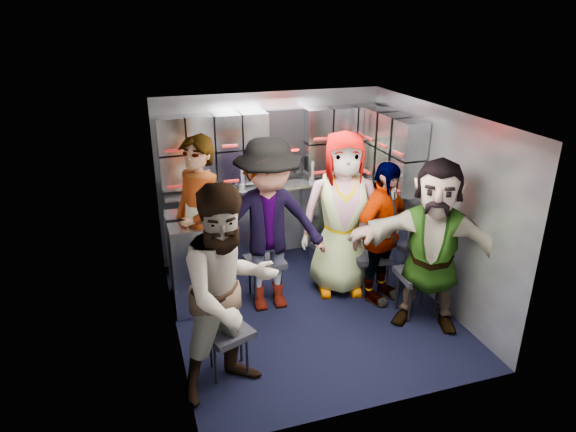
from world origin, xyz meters
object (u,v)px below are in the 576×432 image
object	(u,v)px
jump_seat_near_left	(228,335)
attendant_arc_c	(342,214)
attendant_arc_a	(229,293)
attendant_arc_b	(269,227)
jump_seat_near_right	(419,277)
attendant_arc_d	(382,234)
jump_seat_center	(334,249)
attendant_arc_e	(433,246)
jump_seat_mid_right	(372,258)
attendant_standing	(200,226)
jump_seat_mid_left	(265,264)

from	to	relation	value
jump_seat_near_left	attendant_arc_c	distance (m)	1.92
attendant_arc_a	attendant_arc_b	bearing A→B (deg)	41.99
jump_seat_near_right	attendant_arc_b	world-z (taller)	attendant_arc_b
jump_seat_near_left	attendant_arc_d	distance (m)	2.01
jump_seat_near_right	attendant_arc_d	bearing A→B (deg)	122.26
jump_seat_center	attendant_arc_e	bearing A→B (deg)	-62.31
jump_seat_mid_right	attendant_arc_a	distance (m)	2.19
jump_seat_near_left	attendant_standing	distance (m)	1.28
jump_seat_near_right	attendant_arc_c	xyz separation A→B (m)	(-0.57, 0.72, 0.49)
jump_seat_mid_left	attendant_standing	xyz separation A→B (m)	(-0.67, 0.02, 0.53)
jump_seat_mid_left	attendant_arc_a	xyz separation A→B (m)	(-0.65, -1.32, 0.50)
jump_seat_center	attendant_arc_d	size ratio (longest dim) A/B	0.31
jump_seat_near_left	attendant_arc_a	bearing A→B (deg)	-90.00
attendant_arc_b	jump_seat_near_left	bearing A→B (deg)	-121.85
attendant_arc_c	jump_seat_near_right	bearing A→B (deg)	-37.28
jump_seat_mid_left	attendant_arc_a	bearing A→B (deg)	-116.19
attendant_arc_a	attendant_arc_b	size ratio (longest dim) A/B	0.98
attendant_arc_b	attendant_arc_d	distance (m)	1.21
attendant_standing	attendant_arc_c	world-z (taller)	attendant_standing
jump_seat_near_left	attendant_standing	bearing A→B (deg)	91.13
jump_seat_near_left	attendant_arc_a	size ratio (longest dim) A/B	0.26
jump_seat_mid_right	attendant_standing	size ratio (longest dim) A/B	0.25
attendant_arc_d	attendant_arc_e	world-z (taller)	attendant_arc_e
jump_seat_near_right	attendant_arc_c	distance (m)	1.04
attendant_arc_a	attendant_arc_b	world-z (taller)	attendant_arc_b
attendant_arc_b	attendant_arc_c	xyz separation A→B (m)	(0.86, 0.10, -0.01)
attendant_arc_e	attendant_arc_c	bearing A→B (deg)	156.58
attendant_arc_a	attendant_arc_e	bearing A→B (deg)	-9.07
attendant_arc_e	attendant_arc_b	bearing A→B (deg)	-174.83
jump_seat_near_right	attendant_arc_c	size ratio (longest dim) A/B	0.27
attendant_standing	attendant_arc_b	size ratio (longest dim) A/B	1.01
jump_seat_near_right	attendant_arc_d	size ratio (longest dim) A/B	0.31
attendant_arc_a	attendant_arc_e	world-z (taller)	attendant_arc_a
attendant_arc_e	attendant_arc_a	bearing A→B (deg)	-136.34
jump_seat_mid_left	jump_seat_center	size ratio (longest dim) A/B	0.96
jump_seat_mid_right	jump_seat_near_right	xyz separation A→B (m)	(0.25, -0.57, 0.02)
jump_seat_mid_right	attendant_arc_c	size ratio (longest dim) A/B	0.26
jump_seat_near_right	attendant_standing	world-z (taller)	attendant_standing
jump_seat_mid_right	attendant_arc_e	xyz separation A→B (m)	(0.25, -0.75, 0.46)
jump_seat_mid_left	attendant_arc_d	bearing A→B (deg)	-18.98
attendant_arc_c	attendant_arc_d	bearing A→B (deg)	-31.31
jump_seat_near_left	attendant_arc_d	xyz separation A→B (m)	(1.83, 0.73, 0.40)
jump_seat_center	attendant_arc_c	world-z (taller)	attendant_arc_c
jump_seat_near_right	jump_seat_near_left	bearing A→B (deg)	-170.73
attendant_standing	attendant_arc_b	world-z (taller)	attendant_standing
jump_seat_near_left	attendant_arc_e	bearing A→B (deg)	4.38
attendant_arc_a	attendant_arc_d	xyz separation A→B (m)	(1.83, 0.91, -0.12)
jump_seat_center	attendant_arc_a	xyz separation A→B (m)	(-1.51, -1.42, 0.49)
jump_seat_mid_right	attendant_arc_a	xyz separation A→B (m)	(-1.83, -1.09, 0.50)
jump_seat_mid_left	attendant_standing	size ratio (longest dim) A/B	0.25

